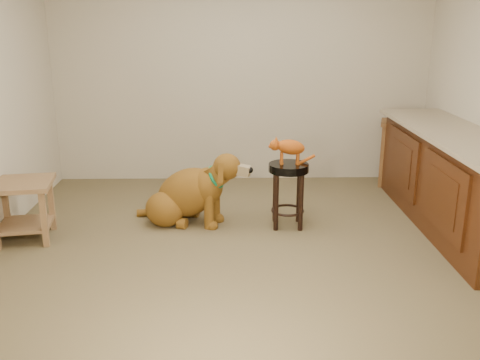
{
  "coord_description": "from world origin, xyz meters",
  "views": [
    {
      "loc": [
        -0.16,
        -4.45,
        1.92
      ],
      "look_at": [
        -0.05,
        0.42,
        0.45
      ],
      "focal_mm": 40.0,
      "sensor_mm": 36.0,
      "label": 1
    }
  ],
  "objects_px": {
    "tabby_kitten": "(288,148)",
    "padded_stool": "(288,182)",
    "wood_stool": "(397,152)",
    "golden_retriever": "(189,194)",
    "side_table": "(23,202)"
  },
  "relations": [
    {
      "from": "padded_stool",
      "to": "golden_retriever",
      "type": "xyz_separation_m",
      "value": [
        -0.95,
        0.11,
        -0.15
      ]
    },
    {
      "from": "wood_stool",
      "to": "golden_retriever",
      "type": "relative_size",
      "value": 0.66
    },
    {
      "from": "wood_stool",
      "to": "golden_retriever",
      "type": "xyz_separation_m",
      "value": [
        -2.4,
        -1.22,
        -0.11
      ]
    },
    {
      "from": "wood_stool",
      "to": "tabby_kitten",
      "type": "distance_m",
      "value": 2.01
    },
    {
      "from": "padded_stool",
      "to": "side_table",
      "type": "relative_size",
      "value": 1.03
    },
    {
      "from": "padded_stool",
      "to": "wood_stool",
      "type": "bearing_deg",
      "value": 42.55
    },
    {
      "from": "padded_stool",
      "to": "tabby_kitten",
      "type": "height_order",
      "value": "tabby_kitten"
    },
    {
      "from": "side_table",
      "to": "tabby_kitten",
      "type": "xyz_separation_m",
      "value": [
        2.39,
        0.28,
        0.41
      ]
    },
    {
      "from": "padded_stool",
      "to": "wood_stool",
      "type": "distance_m",
      "value": 1.96
    },
    {
      "from": "side_table",
      "to": "tabby_kitten",
      "type": "relative_size",
      "value": 1.31
    },
    {
      "from": "wood_stool",
      "to": "tabby_kitten",
      "type": "bearing_deg",
      "value": -137.69
    },
    {
      "from": "tabby_kitten",
      "to": "padded_stool",
      "type": "bearing_deg",
      "value": -5.72
    },
    {
      "from": "side_table",
      "to": "padded_stool",
      "type": "bearing_deg",
      "value": 6.53
    },
    {
      "from": "side_table",
      "to": "golden_retriever",
      "type": "relative_size",
      "value": 0.52
    },
    {
      "from": "golden_retriever",
      "to": "tabby_kitten",
      "type": "xyz_separation_m",
      "value": [
        0.94,
        -0.11,
        0.49
      ]
    }
  ]
}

